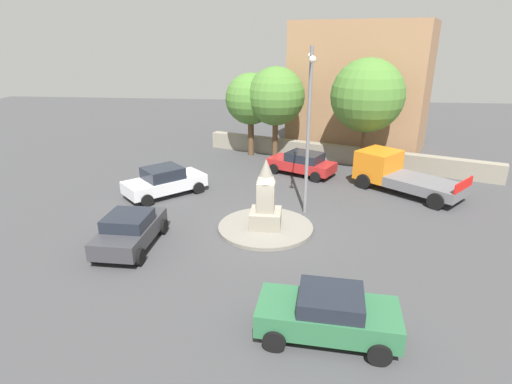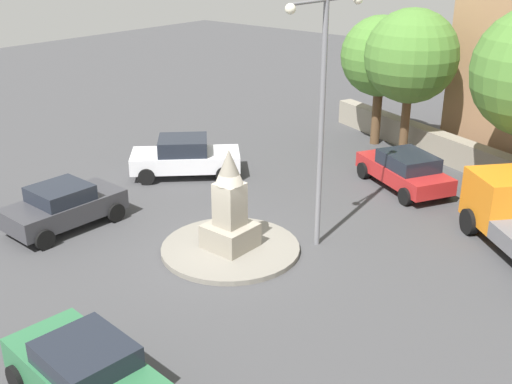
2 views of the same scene
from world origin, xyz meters
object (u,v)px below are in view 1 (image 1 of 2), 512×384
car_green_parked_left (328,314)px  tree_near_wall (276,96)px  monument (266,200)px  car_red_passing (302,163)px  tree_mid_cluster (367,96)px  streetlamp (309,116)px  truck_orange_near_island (397,173)px  car_white_far_side (164,181)px  tree_far_corner (251,99)px  corner_building (360,87)px  car_dark_grey_parked_right (130,230)px

car_green_parked_left → tree_near_wall: 18.88m
monument → car_red_passing: monument is taller
car_red_passing → tree_mid_cluster: (-1.37, 3.78, 3.95)m
streetlamp → truck_orange_near_island: size_ratio=1.33×
car_red_passing → car_white_far_side: bearing=-59.5°
monument → tree_far_corner: tree_far_corner is taller
corner_building → tree_mid_cluster: (5.80, -0.36, 0.14)m
monument → corner_building: corner_building is taller
truck_orange_near_island → car_white_far_side: bearing=-80.7°
tree_near_wall → car_green_parked_left: bearing=8.0°
streetlamp → corner_building: (-13.11, 4.01, -0.13)m
tree_mid_cluster → car_dark_grey_parked_right: bearing=-42.7°
car_green_parked_left → car_red_passing: size_ratio=0.92×
car_dark_grey_parked_right → car_red_passing: (-10.22, 6.91, -0.01)m
monument → tree_near_wall: tree_near_wall is taller
streetlamp → truck_orange_near_island: (-3.67, 5.08, -3.71)m
tree_near_wall → tree_far_corner: 1.91m
car_red_passing → car_white_far_side: car_white_far_side is taller
truck_orange_near_island → tree_mid_cluster: size_ratio=0.83×
car_dark_grey_parked_right → car_red_passing: size_ratio=0.87×
streetlamp → tree_near_wall: streetlamp is taller
truck_orange_near_island → car_red_passing: bearing=-113.5°
car_green_parked_left → tree_mid_cluster: (-16.22, 3.10, 3.93)m
car_red_passing → monument: bearing=-11.4°
monument → tree_far_corner: bearing=-170.5°
truck_orange_near_island → corner_building: 10.15m
car_red_passing → tree_near_wall: bearing=-151.8°
tree_far_corner → truck_orange_near_island: bearing=53.9°
car_green_parked_left → car_dark_grey_parked_right: bearing=-121.3°
monument → truck_orange_near_island: 8.93m
truck_orange_near_island → tree_mid_cluster: tree_mid_cluster is taller
car_white_far_side → monument: bearing=57.3°
car_dark_grey_parked_right → corner_building: (-17.39, 11.06, 3.80)m
tree_near_wall → tree_mid_cluster: (2.15, 5.67, 0.41)m
streetlamp → car_red_passing: size_ratio=1.74×
tree_mid_cluster → truck_orange_near_island: bearing=21.5°
streetlamp → car_white_far_side: streetlamp is taller
car_white_far_side → car_green_parked_left: bearing=37.4°
car_dark_grey_parked_right → truck_orange_near_island: (-7.96, 12.12, 0.22)m
truck_orange_near_island → tree_near_wall: tree_near_wall is taller
car_red_passing → tree_mid_cluster: bearing=109.9°
monument → truck_orange_near_island: (-5.74, 6.83, -0.40)m
car_dark_grey_parked_right → tree_far_corner: 15.13m
car_dark_grey_parked_right → streetlamp: bearing=121.3°
car_dark_grey_parked_right → car_white_far_side: (-5.90, -0.44, 0.03)m
car_green_parked_left → car_white_far_side: (-10.52, -8.03, 0.02)m
monument → streetlamp: 4.28m
car_white_far_side → tree_mid_cluster: tree_mid_cluster is taller
car_white_far_side → tree_far_corner: 9.82m
monument → car_red_passing: (-8.01, 1.61, -0.63)m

